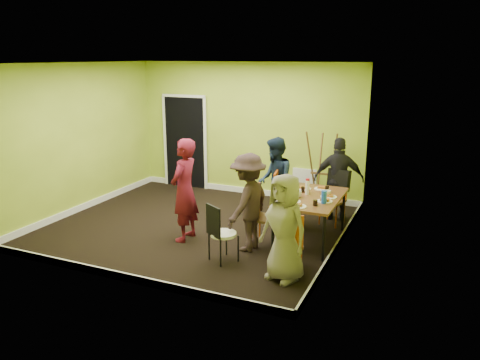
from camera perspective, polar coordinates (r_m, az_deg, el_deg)
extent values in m
plane|color=black|center=(8.34, -5.20, -5.59)|extent=(5.00, 5.00, 0.00)
cube|color=#8CA52A|center=(9.96, 0.87, 6.17)|extent=(5.00, 0.04, 2.80)
cube|color=#8CA52A|center=(6.15, -15.63, 0.10)|extent=(5.00, 0.04, 2.80)
cube|color=#8CA52A|center=(9.42, -18.91, 4.86)|extent=(0.04, 4.50, 2.80)
cube|color=#8CA52A|center=(7.11, 12.49, 2.27)|extent=(0.04, 4.50, 2.80)
cube|color=white|center=(7.82, -5.69, 14.01)|extent=(5.00, 4.50, 0.04)
cube|color=black|center=(10.66, -6.68, 4.58)|extent=(1.00, 0.05, 2.04)
cube|color=white|center=(9.72, 7.86, -0.22)|extent=(0.50, 0.04, 0.55)
cylinder|color=black|center=(7.12, 4.03, -6.18)|extent=(0.04, 0.04, 0.71)
cylinder|color=black|center=(6.92, 10.17, -7.03)|extent=(0.04, 0.04, 0.71)
cylinder|color=black|center=(8.36, 7.23, -3.03)|extent=(0.04, 0.04, 0.71)
cylinder|color=black|center=(8.19, 12.48, -3.66)|extent=(0.04, 0.04, 0.71)
cube|color=brown|center=(7.52, 8.67, -2.15)|extent=(0.90, 1.50, 0.04)
cylinder|color=#CE5413|center=(8.38, 4.65, -3.80)|extent=(0.03, 0.03, 0.46)
cylinder|color=#CE5413|center=(8.06, 4.29, -4.58)|extent=(0.03, 0.03, 0.46)
cylinder|color=#CE5413|center=(8.34, 7.03, -3.96)|extent=(0.03, 0.03, 0.46)
cylinder|color=#CE5413|center=(8.02, 6.77, -4.75)|extent=(0.03, 0.03, 0.46)
cube|color=brown|center=(8.12, 5.73, -2.72)|extent=(0.48, 0.48, 0.04)
cube|color=#CE5413|center=(8.07, 4.40, -0.76)|extent=(0.10, 0.39, 0.51)
cylinder|color=#CE5413|center=(7.63, 2.43, -5.73)|extent=(0.03, 0.03, 0.45)
cylinder|color=#CE5413|center=(7.34, 1.48, -6.59)|extent=(0.03, 0.03, 0.45)
cylinder|color=#CE5413|center=(7.53, 4.86, -6.07)|extent=(0.03, 0.03, 0.45)
cylinder|color=#CE5413|center=(7.23, 4.00, -6.97)|extent=(0.03, 0.03, 0.45)
cube|color=brown|center=(7.35, 3.22, -4.70)|extent=(0.40, 0.40, 0.04)
cube|color=#CE5413|center=(7.33, 1.85, -2.52)|extent=(0.03, 0.38, 0.50)
cylinder|color=#CE5413|center=(8.58, 12.58, -3.82)|extent=(0.02, 0.02, 0.42)
cylinder|color=#CE5413|center=(8.71, 10.67, -3.43)|extent=(0.02, 0.02, 0.42)
cylinder|color=#CE5413|center=(8.30, 11.63, -4.40)|extent=(0.02, 0.02, 0.42)
cylinder|color=#CE5413|center=(8.44, 9.68, -3.98)|extent=(0.02, 0.02, 0.42)
cube|color=brown|center=(8.44, 11.21, -2.54)|extent=(0.46, 0.46, 0.04)
cube|color=#CE5413|center=(8.52, 11.84, -0.61)|extent=(0.35, 0.11, 0.47)
cylinder|color=#CE5413|center=(6.50, 4.74, -9.78)|extent=(0.02, 0.02, 0.40)
cylinder|color=#CE5413|center=(6.52, 7.45, -9.82)|extent=(0.02, 0.02, 0.40)
cylinder|color=#CE5413|center=(6.78, 4.72, -8.71)|extent=(0.02, 0.02, 0.40)
cylinder|color=#CE5413|center=(6.79, 7.31, -8.75)|extent=(0.02, 0.02, 0.40)
cube|color=brown|center=(6.57, 6.10, -7.65)|extent=(0.46, 0.46, 0.04)
cube|color=#CE5413|center=(6.32, 6.21, -6.22)|extent=(0.33, 0.14, 0.45)
cylinder|color=black|center=(6.94, -3.79, -8.11)|extent=(0.02, 0.02, 0.41)
cylinder|color=black|center=(6.70, -2.38, -8.95)|extent=(0.02, 0.02, 0.41)
cylinder|color=black|center=(7.09, -1.67, -7.56)|extent=(0.02, 0.02, 0.41)
cylinder|color=black|center=(6.86, -0.22, -8.35)|extent=(0.02, 0.02, 0.41)
cylinder|color=white|center=(6.82, -2.03, -6.60)|extent=(0.38, 0.38, 0.05)
cube|color=black|center=(6.65, -3.28, -5.03)|extent=(0.31, 0.20, 0.45)
cylinder|color=brown|center=(9.19, 8.77, 1.22)|extent=(0.22, 0.36, 1.54)
cylinder|color=brown|center=(9.10, 11.17, 0.98)|extent=(0.22, 0.36, 1.54)
cylinder|color=brown|center=(8.93, 9.61, 0.79)|extent=(0.03, 0.35, 1.51)
cube|color=brown|center=(9.11, 9.88, 0.76)|extent=(0.41, 0.04, 0.04)
cylinder|color=white|center=(7.91, 7.74, -1.06)|extent=(0.25, 0.25, 0.01)
cylinder|color=white|center=(7.20, 6.41, -2.62)|extent=(0.26, 0.26, 0.01)
cylinder|color=white|center=(7.95, 9.94, -1.06)|extent=(0.25, 0.25, 0.01)
cylinder|color=white|center=(6.98, 7.00, -3.20)|extent=(0.27, 0.27, 0.01)
cylinder|color=white|center=(7.52, 10.76, -2.02)|extent=(0.26, 0.26, 0.01)
cylinder|color=white|center=(7.29, 10.27, -2.55)|extent=(0.24, 0.24, 0.01)
cylinder|color=white|center=(7.59, 8.21, -0.90)|extent=(0.07, 0.07, 0.23)
cylinder|color=blue|center=(7.17, 10.20, -2.06)|extent=(0.08, 0.08, 0.20)
cylinder|color=#CE5413|center=(7.71, 8.37, -1.26)|extent=(0.03, 0.03, 0.08)
cylinder|color=black|center=(7.71, 7.67, -1.15)|extent=(0.06, 0.06, 0.09)
cylinder|color=black|center=(7.82, 10.56, -1.07)|extent=(0.07, 0.07, 0.09)
cylinder|color=black|center=(7.06, 9.17, -2.77)|extent=(0.07, 0.07, 0.09)
imported|color=white|center=(7.43, 6.99, -1.71)|extent=(0.14, 0.14, 0.11)
imported|color=white|center=(7.55, 10.62, -1.62)|extent=(0.11, 0.11, 0.10)
imported|color=maroon|center=(7.52, -6.79, -1.24)|extent=(0.41, 0.62, 1.67)
imported|color=#142133|center=(8.30, 4.26, -0.08)|extent=(0.83, 0.92, 1.54)
imported|color=#2E201F|center=(7.10, 0.98, -2.75)|extent=(0.68, 1.04, 1.52)
imported|color=black|center=(8.63, 11.95, 0.11)|extent=(0.95, 0.56, 1.52)
imported|color=gray|center=(6.19, 5.43, -5.82)|extent=(0.83, 0.69, 1.46)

